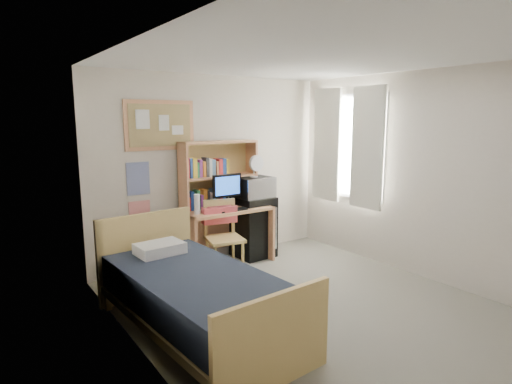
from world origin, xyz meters
TOP-DOWN VIEW (x-y plane):
  - floor at (0.00, 0.00)m, footprint 3.60×4.20m
  - ceiling at (0.00, 0.00)m, footprint 3.60×4.20m
  - wall_back at (0.00, 2.10)m, footprint 3.60×0.04m
  - wall_left at (-1.80, 0.00)m, footprint 0.04×4.20m
  - wall_right at (1.80, 0.00)m, footprint 0.04×4.20m
  - window_unit at (1.75, 1.20)m, footprint 0.10×1.40m
  - curtain_left at (1.72, 0.80)m, footprint 0.04×0.55m
  - curtain_right at (1.72, 1.60)m, footprint 0.04×0.55m
  - bulletin_board at (-0.78, 2.08)m, footprint 0.94×0.03m
  - poster_wave at (-1.10, 2.09)m, footprint 0.30×0.01m
  - poster_japan at (-1.10, 2.09)m, footprint 0.28×0.01m
  - desk at (-0.01, 1.76)m, footprint 1.26×0.64m
  - desk_chair at (-0.25, 1.38)m, footprint 0.58×0.58m
  - mini_fridge at (0.50, 1.82)m, footprint 0.54×0.54m
  - bed at (-1.24, 0.22)m, footprint 1.22×2.22m
  - hutch at (-0.01, 1.91)m, footprint 1.12×0.29m
  - monitor at (-0.01, 1.70)m, footprint 0.43×0.04m
  - keyboard at (-0.01, 1.56)m, footprint 0.41×0.13m
  - speaker_left at (-0.31, 1.70)m, footprint 0.07×0.07m
  - speaker_right at (0.29, 1.71)m, footprint 0.07×0.07m
  - water_bottle at (-0.49, 1.66)m, footprint 0.08×0.08m
  - hoodie at (-0.21, 1.58)m, footprint 0.47×0.23m
  - microwave at (0.50, 1.80)m, footprint 0.52×0.41m
  - desk_fan at (0.50, 1.80)m, footprint 0.24×0.24m
  - pillow at (-1.29, 0.97)m, footprint 0.50×0.37m

SIDE VIEW (x-z plane):
  - floor at x=0.00m, z-range -0.02..0.00m
  - bed at x=-1.24m, z-range 0.00..0.59m
  - desk at x=-0.01m, z-range 0.00..0.79m
  - mini_fridge at x=0.50m, z-range 0.00..0.88m
  - desk_chair at x=-0.25m, z-range 0.00..0.98m
  - pillow at x=-1.29m, z-range 0.59..0.71m
  - hoodie at x=-0.21m, z-range 0.65..0.87m
  - poster_japan at x=-1.10m, z-range 0.60..0.96m
  - keyboard at x=-0.01m, z-range 0.79..0.81m
  - speaker_left at x=-0.31m, z-range 0.79..0.95m
  - speaker_right at x=0.29m, z-range 0.79..0.95m
  - water_bottle at x=-0.49m, z-range 0.79..1.05m
  - monitor at x=-0.01m, z-range 0.79..1.25m
  - microwave at x=0.50m, z-range 0.88..1.18m
  - hutch at x=-0.01m, z-range 0.79..1.70m
  - poster_wave at x=-1.10m, z-range 1.04..1.46m
  - wall_back at x=0.00m, z-range 0.00..2.60m
  - wall_left at x=-1.80m, z-range 0.00..2.60m
  - wall_right at x=1.80m, z-range 0.00..2.60m
  - desk_fan at x=0.50m, z-range 1.18..1.46m
  - window_unit at x=1.75m, z-range 0.75..2.45m
  - curtain_left at x=1.72m, z-range 0.75..2.45m
  - curtain_right at x=1.72m, z-range 0.75..2.45m
  - bulletin_board at x=-0.78m, z-range 1.60..2.24m
  - ceiling at x=0.00m, z-range 2.59..2.61m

